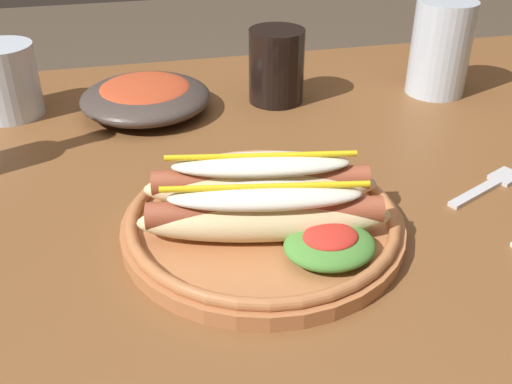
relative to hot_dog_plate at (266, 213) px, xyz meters
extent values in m
cube|color=brown|center=(-0.02, 0.09, -0.04)|extent=(1.45, 0.91, 0.04)
cylinder|color=brown|center=(0.62, 0.46, -0.41)|extent=(0.06, 0.06, 0.70)
cylinder|color=#B77042|center=(0.00, 0.00, -0.02)|extent=(0.28, 0.28, 0.02)
torus|color=#B77042|center=(0.00, 0.00, -0.01)|extent=(0.27, 0.27, 0.01)
ellipsoid|color=beige|center=(-0.01, -0.03, 0.01)|extent=(0.25, 0.09, 0.04)
cylinder|color=#9E4C33|center=(-0.01, -0.03, 0.02)|extent=(0.22, 0.06, 0.03)
ellipsoid|color=silver|center=(-0.01, -0.03, 0.04)|extent=(0.19, 0.07, 0.02)
cylinder|color=yellow|center=(-0.01, -0.03, 0.05)|extent=(0.19, 0.04, 0.01)
ellipsoid|color=beige|center=(0.00, 0.03, 0.01)|extent=(0.25, 0.09, 0.04)
cylinder|color=#9E4C33|center=(0.00, 0.03, 0.02)|extent=(0.22, 0.06, 0.03)
ellipsoid|color=silver|center=(0.00, 0.03, 0.04)|extent=(0.19, 0.07, 0.02)
cylinder|color=yellow|center=(0.00, 0.03, 0.05)|extent=(0.19, 0.04, 0.01)
ellipsoid|color=#4C8C38|center=(0.04, -0.07, 0.00)|extent=(0.08, 0.07, 0.02)
ellipsoid|color=red|center=(0.04, -0.07, 0.01)|extent=(0.05, 0.04, 0.01)
cube|color=silver|center=(0.25, 0.02, -0.02)|extent=(0.08, 0.05, 0.00)
cube|color=silver|center=(0.30, 0.04, -0.02)|extent=(0.04, 0.04, 0.00)
cylinder|color=black|center=(0.10, 0.33, 0.03)|extent=(0.08, 0.08, 0.11)
cylinder|color=silver|center=(-0.28, 0.37, 0.02)|extent=(0.09, 0.09, 0.10)
cylinder|color=silver|center=(0.35, 0.31, 0.04)|extent=(0.09, 0.09, 0.14)
ellipsoid|color=#423833|center=(-0.09, 0.33, 0.00)|extent=(0.18, 0.18, 0.04)
ellipsoid|color=#B74223|center=(-0.09, 0.33, 0.01)|extent=(0.13, 0.13, 0.02)
camera|label=1|loc=(-0.12, -0.48, 0.33)|focal=41.72mm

